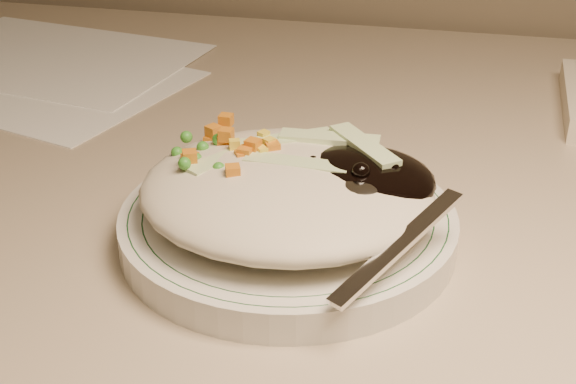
# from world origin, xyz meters

# --- Properties ---
(desk) EXTENTS (1.40, 0.70, 0.74)m
(desk) POSITION_xyz_m (0.00, 1.38, 0.54)
(desk) COLOR tan
(desk) RESTS_ON ground
(plate) EXTENTS (0.22, 0.22, 0.02)m
(plate) POSITION_xyz_m (-0.08, 1.22, 0.75)
(plate) COLOR silver
(plate) RESTS_ON desk
(plate_rim) EXTENTS (0.21, 0.21, 0.00)m
(plate_rim) POSITION_xyz_m (-0.08, 1.22, 0.76)
(plate_rim) COLOR #144723
(plate_rim) RESTS_ON plate
(meal) EXTENTS (0.21, 0.19, 0.05)m
(meal) POSITION_xyz_m (-0.07, 1.22, 0.78)
(meal) COLOR #BCB098
(meal) RESTS_ON plate
(papers) EXTENTS (0.35, 0.34, 0.00)m
(papers) POSITION_xyz_m (-0.41, 1.50, 0.74)
(papers) COLOR white
(papers) RESTS_ON desk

